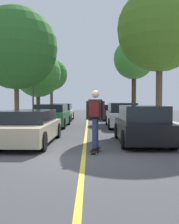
{
  "coord_description": "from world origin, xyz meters",
  "views": [
    {
      "loc": [
        0.17,
        -7.64,
        1.6
      ],
      "look_at": [
        0.1,
        6.83,
        1.02
      ],
      "focal_mm": 44.25,
      "sensor_mm": 36.0,
      "label": 1
    }
  ],
  "objects_px": {
    "parked_car_right_nearest": "(143,125)",
    "street_tree_right_nearest": "(161,29)",
    "streetlamp": "(34,80)",
    "parked_car_right_far": "(114,112)",
    "parked_car_left_nearest": "(29,127)",
    "skateboarder": "(96,116)",
    "fire_hydrant": "(15,123)",
    "street_tree_left_nearest": "(17,48)",
    "parked_car_right_near": "(123,115)",
    "street_tree_left_far": "(53,75)",
    "street_tree_right_near": "(135,59)",
    "parked_car_left_near": "(53,116)",
    "street_tree_left_near": "(39,74)",
    "skateboard": "(97,150)",
    "parked_car_left_far": "(62,112)"
  },
  "relations": [
    {
      "from": "street_tree_left_nearest",
      "to": "skateboarder",
      "type": "bearing_deg",
      "value": -58.3
    },
    {
      "from": "parked_car_right_nearest",
      "to": "skateboarder",
      "type": "xyz_separation_m",
      "value": [
        -1.82,
        -1.9,
        0.46
      ]
    },
    {
      "from": "street_tree_left_nearest",
      "to": "street_tree_left_far",
      "type": "xyz_separation_m",
      "value": [
        0.0,
        14.02,
        -0.12
      ]
    },
    {
      "from": "street_tree_left_near",
      "to": "street_tree_right_near",
      "type": "height_order",
      "value": "street_tree_right_near"
    },
    {
      "from": "parked_car_right_near",
      "to": "skateboarder",
      "type": "xyz_separation_m",
      "value": [
        -1.82,
        -8.35,
        0.43
      ]
    },
    {
      "from": "streetlamp",
      "to": "parked_car_right_far",
      "type": "bearing_deg",
      "value": 30.69
    },
    {
      "from": "parked_car_left_near",
      "to": "street_tree_left_near",
      "type": "bearing_deg",
      "value": 110.21
    },
    {
      "from": "skateboarder",
      "to": "parked_car_left_near",
      "type": "bearing_deg",
      "value": 106.3
    },
    {
      "from": "fire_hydrant",
      "to": "parked_car_left_far",
      "type": "bearing_deg",
      "value": 80.11
    },
    {
      "from": "parked_car_right_far",
      "to": "streetlamp",
      "type": "xyz_separation_m",
      "value": [
        -6.07,
        -3.6,
        2.44
      ]
    },
    {
      "from": "parked_car_right_nearest",
      "to": "street_tree_right_nearest",
      "type": "distance_m",
      "value": 6.59
    },
    {
      "from": "parked_car_right_nearest",
      "to": "parked_car_right_far",
      "type": "distance_m",
      "value": 13.14
    },
    {
      "from": "parked_car_right_near",
      "to": "street_tree_right_near",
      "type": "relative_size",
      "value": 0.69
    },
    {
      "from": "parked_car_right_nearest",
      "to": "streetlamp",
      "type": "bearing_deg",
      "value": 122.44
    },
    {
      "from": "fire_hydrant",
      "to": "street_tree_left_nearest",
      "type": "bearing_deg",
      "value": 98.44
    },
    {
      "from": "street_tree_left_far",
      "to": "street_tree_right_near",
      "type": "relative_size",
      "value": 0.89
    },
    {
      "from": "street_tree_left_far",
      "to": "skateboard",
      "type": "bearing_deg",
      "value": -78.55
    },
    {
      "from": "parked_car_left_nearest",
      "to": "street_tree_right_near",
      "type": "relative_size",
      "value": 0.7
    },
    {
      "from": "streetlamp",
      "to": "skateboarder",
      "type": "xyz_separation_m",
      "value": [
        4.25,
        -11.45,
        -1.93
      ]
    },
    {
      "from": "parked_car_left_nearest",
      "to": "parked_car_right_nearest",
      "type": "height_order",
      "value": "parked_car_right_nearest"
    },
    {
      "from": "parked_car_left_far",
      "to": "skateboarder",
      "type": "relative_size",
      "value": 2.35
    },
    {
      "from": "parked_car_left_nearest",
      "to": "fire_hydrant",
      "type": "bearing_deg",
      "value": 113.07
    },
    {
      "from": "parked_car_right_near",
      "to": "street_tree_left_near",
      "type": "bearing_deg",
      "value": 141.28
    },
    {
      "from": "parked_car_right_near",
      "to": "fire_hydrant",
      "type": "distance_m",
      "value": 6.52
    },
    {
      "from": "parked_car_right_near",
      "to": "skateboarder",
      "type": "bearing_deg",
      "value": -102.28
    },
    {
      "from": "street_tree_right_nearest",
      "to": "skateboard",
      "type": "bearing_deg",
      "value": -119.63
    },
    {
      "from": "parked_car_left_nearest",
      "to": "parked_car_right_far",
      "type": "xyz_separation_m",
      "value": [
        4.31,
        13.16,
        0.01
      ]
    },
    {
      "from": "street_tree_right_nearest",
      "to": "street_tree_left_nearest",
      "type": "bearing_deg",
      "value": 175.61
    },
    {
      "from": "parked_car_right_nearest",
      "to": "skateboarder",
      "type": "relative_size",
      "value": 2.25
    },
    {
      "from": "parked_car_left_near",
      "to": "street_tree_right_nearest",
      "type": "relative_size",
      "value": 0.57
    },
    {
      "from": "parked_car_left_near",
      "to": "skateboard",
      "type": "xyz_separation_m",
      "value": [
        2.5,
        -8.51,
        -0.61
      ]
    },
    {
      "from": "parked_car_left_far",
      "to": "street_tree_right_nearest",
      "type": "bearing_deg",
      "value": -52.34
    },
    {
      "from": "streetlamp",
      "to": "street_tree_left_nearest",
      "type": "bearing_deg",
      "value": -89.47
    },
    {
      "from": "parked_car_left_nearest",
      "to": "streetlamp",
      "type": "distance_m",
      "value": 10.03
    },
    {
      "from": "parked_car_left_near",
      "to": "fire_hydrant",
      "type": "bearing_deg",
      "value": -115.6
    },
    {
      "from": "parked_car_left_nearest",
      "to": "street_tree_left_far",
      "type": "distance_m",
      "value": 19.39
    },
    {
      "from": "parked_car_left_near",
      "to": "parked_car_right_nearest",
      "type": "distance_m",
      "value": 7.92
    },
    {
      "from": "parked_car_right_nearest",
      "to": "street_tree_left_near",
      "type": "height_order",
      "value": "street_tree_left_near"
    },
    {
      "from": "street_tree_right_nearest",
      "to": "parked_car_left_near",
      "type": "bearing_deg",
      "value": 158.87
    },
    {
      "from": "parked_car_right_nearest",
      "to": "street_tree_left_near",
      "type": "relative_size",
      "value": 0.76
    },
    {
      "from": "parked_car_right_far",
      "to": "street_tree_right_near",
      "type": "relative_size",
      "value": 0.61
    },
    {
      "from": "street_tree_left_near",
      "to": "street_tree_right_nearest",
      "type": "distance_m",
      "value": 10.54
    },
    {
      "from": "street_tree_left_far",
      "to": "parked_car_left_nearest",
      "type": "bearing_deg",
      "value": -84.85
    },
    {
      "from": "parked_car_left_nearest",
      "to": "street_tree_right_nearest",
      "type": "height_order",
      "value": "street_tree_right_nearest"
    },
    {
      "from": "parked_car_right_near",
      "to": "street_tree_left_near",
      "type": "relative_size",
      "value": 0.85
    },
    {
      "from": "parked_car_left_near",
      "to": "fire_hydrant",
      "type": "distance_m",
      "value": 3.48
    },
    {
      "from": "street_tree_left_near",
      "to": "parked_car_left_nearest",
      "type": "bearing_deg",
      "value": -81.4
    },
    {
      "from": "parked_car_left_near",
      "to": "skateboarder",
      "type": "distance_m",
      "value": 8.91
    },
    {
      "from": "street_tree_right_near",
      "to": "skateboard",
      "type": "distance_m",
      "value": 15.76
    },
    {
      "from": "parked_car_left_far",
      "to": "parked_car_left_near",
      "type": "bearing_deg",
      "value": -90.0
    }
  ]
}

